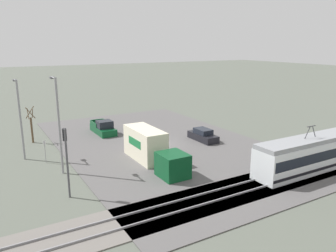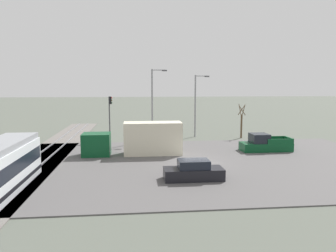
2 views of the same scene
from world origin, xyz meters
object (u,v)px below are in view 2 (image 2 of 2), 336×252
at_px(street_tree, 241,123).
at_px(street_lamp_mid_block, 197,102).
at_px(box_truck, 139,140).
at_px(sedan_car_0, 193,171).
at_px(no_parking_sign, 180,128).
at_px(traffic_light_pole, 110,112).
at_px(street_lamp_near_crossing, 154,100).
at_px(pickup_truck, 265,144).

distance_m(street_tree, street_lamp_mid_block, 6.56).
distance_m(box_truck, sedan_car_0, 10.01).
height_order(box_truck, sedan_car_0, box_truck).
bearing_deg(street_lamp_mid_block, no_parking_sign, 125.13).
xyz_separation_m(traffic_light_pole, street_lamp_mid_block, (1.88, -11.40, 1.19)).
bearing_deg(sedan_car_0, street_lamp_mid_block, -11.52).
relative_size(street_tree, street_lamp_near_crossing, 0.50).
bearing_deg(traffic_light_pole, street_tree, -89.29).
bearing_deg(pickup_truck, street_lamp_mid_block, 26.83).
relative_size(sedan_car_0, traffic_light_pole, 0.79).
relative_size(pickup_truck, street_lamp_near_crossing, 0.59).
distance_m(box_truck, street_tree, 16.50).
height_order(sedan_car_0, traffic_light_pole, traffic_light_pole).
xyz_separation_m(box_truck, no_parking_sign, (9.22, -5.47, -0.14)).
bearing_deg(traffic_light_pole, street_lamp_near_crossing, -97.27).
relative_size(traffic_light_pole, no_parking_sign, 2.35).
relative_size(box_truck, traffic_light_pole, 1.76).
bearing_deg(box_truck, no_parking_sign, -30.71).
height_order(sedan_car_0, street_lamp_mid_block, street_lamp_mid_block).
height_order(traffic_light_pole, street_lamp_mid_block, street_lamp_mid_block).
bearing_deg(street_lamp_near_crossing, street_lamp_mid_block, -66.55).
distance_m(pickup_truck, traffic_light_pole, 19.03).
bearing_deg(no_parking_sign, street_lamp_near_crossing, 103.79).
bearing_deg(pickup_truck, traffic_light_pole, 62.67).
relative_size(traffic_light_pole, street_lamp_mid_block, 0.67).
distance_m(pickup_truck, sedan_car_0, 13.47).
bearing_deg(street_lamp_near_crossing, street_tree, -85.56).
bearing_deg(street_lamp_mid_block, street_lamp_near_crossing, 113.45).
height_order(street_lamp_mid_block, no_parking_sign, street_lamp_mid_block).
bearing_deg(no_parking_sign, sedan_car_0, 174.85).
distance_m(traffic_light_pole, street_lamp_near_crossing, 5.70).
xyz_separation_m(street_tree, no_parking_sign, (-0.05, 8.17, -0.60)).
height_order(sedan_car_0, street_lamp_near_crossing, street_lamp_near_crossing).
bearing_deg(street_tree, box_truck, 124.18).
bearing_deg(no_parking_sign, pickup_truck, -138.59).
relative_size(box_truck, pickup_truck, 1.86).
xyz_separation_m(box_truck, street_lamp_near_crossing, (8.36, -1.97, 3.54)).
bearing_deg(street_tree, street_lamp_mid_block, 73.72).
bearing_deg(traffic_light_pole, sedan_car_0, -158.23).
xyz_separation_m(pickup_truck, street_lamp_near_crossing, (7.95, 11.27, 4.34)).
xyz_separation_m(sedan_car_0, street_tree, (18.48, -9.83, 1.35)).
bearing_deg(traffic_light_pole, pickup_truck, -117.33).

